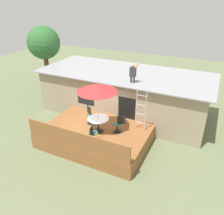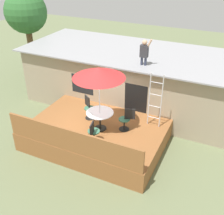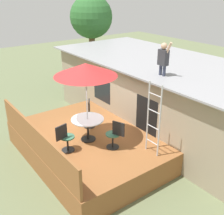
# 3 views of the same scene
# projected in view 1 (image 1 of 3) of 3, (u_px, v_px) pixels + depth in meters

# --- Properties ---
(ground_plane) EXTENTS (40.00, 40.00, 0.00)m
(ground_plane) POSITION_uv_depth(u_px,v_px,m) (97.00, 141.00, 11.92)
(ground_plane) COLOR #66704C
(house) EXTENTS (10.50, 4.50, 2.74)m
(house) POSITION_uv_depth(u_px,v_px,m) (124.00, 93.00, 14.20)
(house) COLOR gray
(house) RESTS_ON ground
(deck) EXTENTS (5.29, 3.92, 0.80)m
(deck) POSITION_uv_depth(u_px,v_px,m) (97.00, 134.00, 11.74)
(deck) COLOR brown
(deck) RESTS_ON ground
(deck_railing) EXTENTS (5.19, 0.08, 0.90)m
(deck_railing) POSITION_uv_depth(u_px,v_px,m) (75.00, 140.00, 9.82)
(deck_railing) COLOR brown
(deck_railing) RESTS_ON deck
(patio_table) EXTENTS (1.04, 1.04, 0.74)m
(patio_table) POSITION_uv_depth(u_px,v_px,m) (98.00, 121.00, 11.01)
(patio_table) COLOR black
(patio_table) RESTS_ON deck
(patio_umbrella) EXTENTS (1.90, 1.90, 2.54)m
(patio_umbrella) POSITION_uv_depth(u_px,v_px,m) (97.00, 88.00, 10.22)
(patio_umbrella) COLOR silver
(patio_umbrella) RESTS_ON deck
(step_ladder) EXTENTS (0.52, 0.04, 2.20)m
(step_ladder) POSITION_uv_depth(u_px,v_px,m) (141.00, 110.00, 10.99)
(step_ladder) COLOR silver
(step_ladder) RESTS_ON deck
(person_figure) EXTENTS (0.47, 0.20, 1.11)m
(person_figure) POSITION_uv_depth(u_px,v_px,m) (133.00, 72.00, 11.72)
(person_figure) COLOR #33384C
(person_figure) RESTS_ON house
(patio_chair_left) EXTENTS (0.56, 0.47, 0.92)m
(patio_chair_left) POSITION_uv_depth(u_px,v_px,m) (90.00, 115.00, 11.83)
(patio_chair_left) COLOR black
(patio_chair_left) RESTS_ON deck
(patio_chair_right) EXTENTS (0.60, 0.44, 0.92)m
(patio_chair_right) POSITION_uv_depth(u_px,v_px,m) (119.00, 124.00, 11.01)
(patio_chair_right) COLOR black
(patio_chair_right) RESTS_ON deck
(patio_chair_near) EXTENTS (0.44, 0.61, 0.92)m
(patio_chair_near) POSITION_uv_depth(u_px,v_px,m) (93.00, 134.00, 10.26)
(patio_chair_near) COLOR black
(patio_chair_near) RESTS_ON deck
(backyard_tree) EXTENTS (2.43, 2.43, 4.95)m
(backyard_tree) POSITION_uv_depth(u_px,v_px,m) (44.00, 44.00, 16.75)
(backyard_tree) COLOR brown
(backyard_tree) RESTS_ON ground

